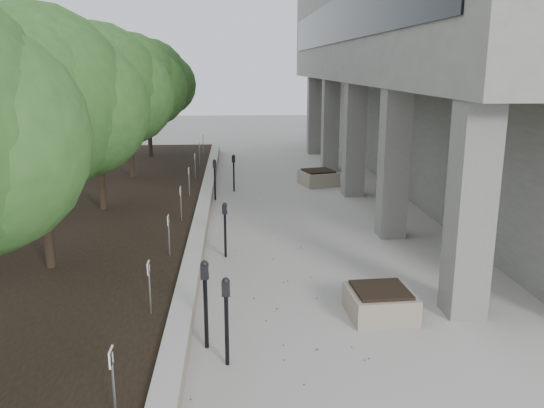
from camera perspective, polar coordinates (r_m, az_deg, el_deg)
name	(u,v)px	position (r m, az deg, el deg)	size (l,w,h in m)	color
ground	(289,344)	(9.73, 1.72, -14.11)	(90.00, 90.00, 0.00)	#AEA8A0
retaining_wall	(205,204)	(18.09, -6.84, 0.00)	(0.39, 26.00, 0.50)	#A39481
planting_bed	(89,207)	(18.66, -18.17, -0.33)	(7.00, 26.00, 0.40)	black
crabapple_tree_2	(39,140)	(12.28, -22.69, 6.06)	(4.60, 4.00, 5.44)	#27511F
crabapple_tree_3	(97,118)	(17.07, -17.42, 8.41)	(4.60, 4.00, 5.44)	#27511F
crabapple_tree_4	(128,106)	(21.95, -14.45, 9.70)	(4.60, 4.00, 5.44)	#27511F
crabapple_tree_5	(148,98)	(26.87, -12.55, 10.50)	(4.60, 4.00, 5.44)	#27511F
parking_sign_1	(113,385)	(7.24, -15.87, -17.36)	(0.04, 0.22, 0.96)	black
parking_sign_2	(150,288)	(9.88, -12.37, -8.37)	(0.04, 0.22, 0.96)	black
parking_sign_3	(169,236)	(12.69, -10.47, -3.25)	(0.04, 0.22, 0.96)	black
parking_sign_4	(181,204)	(15.56, -9.27, 0.01)	(0.04, 0.22, 0.96)	black
parking_sign_5	(189,182)	(18.48, -8.45, 2.24)	(0.04, 0.22, 0.96)	black
parking_sign_6	(195,166)	(21.42, -7.85, 3.86)	(0.04, 0.22, 0.96)	black
parking_sign_7	(200,154)	(24.37, -7.39, 5.09)	(0.04, 0.22, 0.96)	black
parking_sign_8	(203,144)	(27.34, -7.04, 6.05)	(0.04, 0.22, 0.96)	black
parking_meter_1	(227,322)	(8.84, -4.65, -11.87)	(0.14, 0.10, 1.46)	black
parking_meter_2	(206,305)	(9.36, -6.78, -10.16)	(0.15, 0.11, 1.54)	black
parking_meter_3	(225,230)	(13.64, -4.80, -2.66)	(0.14, 0.10, 1.38)	black
parking_meter_4	(234,173)	(20.84, -3.92, 3.17)	(0.14, 0.10, 1.39)	black
parking_meter_5	(215,180)	(19.54, -5.85, 2.48)	(0.14, 0.10, 1.44)	black
planter_front	(380,302)	(10.81, 10.98, -9.78)	(1.17, 1.17, 0.55)	#A39481
planter_back	(318,177)	(22.09, 4.73, 2.72)	(1.28, 1.28, 0.60)	#A39481
berry_scatter	(266,249)	(14.31, -0.64, -4.66)	(3.30, 14.10, 0.02)	maroon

